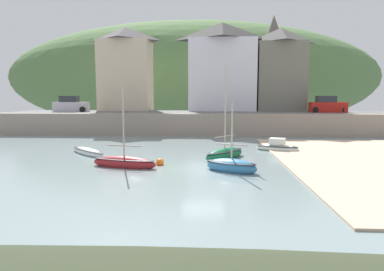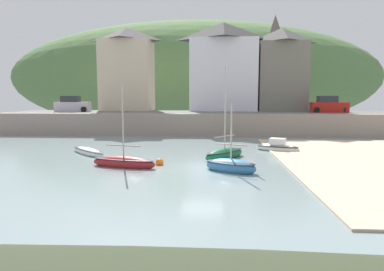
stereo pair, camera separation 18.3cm
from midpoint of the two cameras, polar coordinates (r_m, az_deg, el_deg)
The scene contains 15 objects.
ground at distance 10.60m, azimuth 8.53°, elevation -16.02°, with size 48.00×41.00×0.61m.
quay_seawall at distance 36.92m, azimuth 2.81°, elevation 2.22°, with size 48.00×9.40×2.40m.
hillside_backdrop at distance 74.74m, azimuth 0.22°, elevation 9.80°, with size 80.00×44.00×23.59m.
waterfront_building_left at distance 46.09m, azimuth -11.01°, elevation 11.24°, with size 6.86×5.43×11.00m.
waterfront_building_centre at distance 44.70m, azimuth 5.50°, elevation 11.80°, with size 8.89×5.74×11.48m.
waterfront_building_right at distance 45.54m, azimuth 15.26°, elevation 11.01°, with size 6.39×5.16×10.69m.
church_with_spire at distance 49.54m, azimuth 14.12°, elevation 12.29°, with size 3.00×3.00×13.25m.
sailboat_white_hull at distance 22.97m, azimuth 5.87°, elevation -3.16°, with size 3.26×3.55×6.54m.
rowboat_small_beached at distance 20.48m, azimuth -11.45°, elevation -4.55°, with size 4.23×1.81×5.20m.
sailboat_tall_mast at distance 26.98m, azimuth 14.73°, elevation -1.96°, with size 3.57×2.47×1.13m.
sailboat_far_left at distance 19.04m, azimuth 6.98°, elevation -5.28°, with size 3.22×2.38×4.10m.
sailboat_blue_trim at distance 25.68m, azimuth -17.28°, elevation -2.67°, with size 3.89×3.81×0.60m.
parked_car_near_slipway at distance 43.57m, azimuth -19.83°, elevation 4.95°, with size 4.27×2.17×1.95m.
parked_car_by_wall at distance 42.31m, azimuth 22.64°, elevation 4.79°, with size 4.16×1.85×1.95m.
mooring_buoy at distance 20.84m, azimuth -5.38°, elevation -4.64°, with size 0.51×0.51×0.51m.
Camera 2 is at (0.58, -19.29, 4.25)m, focal length 30.89 mm.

